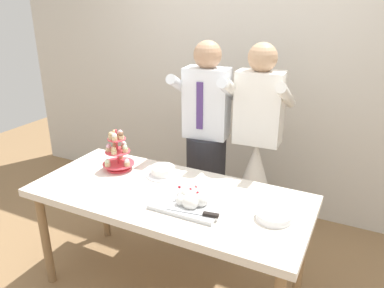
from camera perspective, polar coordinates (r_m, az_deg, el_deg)
ground_plane at (r=2.86m, az=-3.31°, el=-21.19°), size 8.00×8.00×0.00m
rear_wall at (r=3.49m, az=8.45°, el=13.14°), size 5.20×0.10×2.90m
dessert_table at (r=2.44m, az=-3.65°, el=-8.98°), size 1.80×0.80×0.78m
cupcake_stand at (r=2.72m, az=-11.34°, el=-1.24°), size 0.23×0.23×0.31m
main_cake_tray at (r=2.25m, az=-0.11°, el=-8.47°), size 0.43×0.31×0.13m
plate_stack at (r=2.18m, az=12.50°, el=-10.71°), size 0.21×0.21×0.04m
round_cake at (r=2.62m, az=-4.49°, el=-4.23°), size 0.24×0.24×0.07m
person_groom at (r=3.02m, az=2.17°, el=-1.84°), size 0.50×0.53×1.66m
person_bride at (r=3.00m, az=9.53°, el=-5.76°), size 0.56×0.56×1.66m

